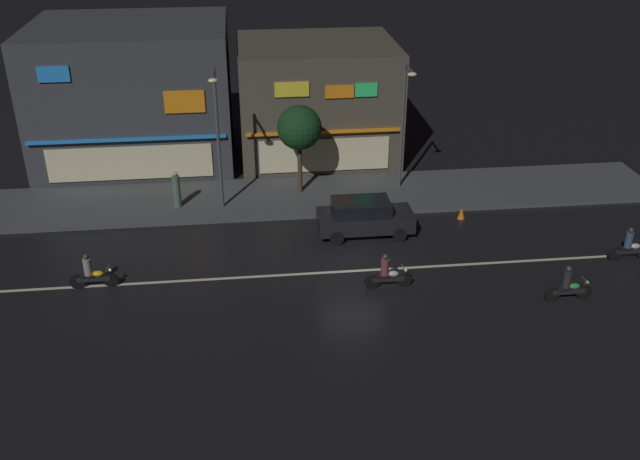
{
  "coord_description": "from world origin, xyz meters",
  "views": [
    {
      "loc": [
        -4.19,
        -25.05,
        15.08
      ],
      "look_at": [
        -1.23,
        1.17,
        1.39
      ],
      "focal_mm": 39.84,
      "sensor_mm": 36.0,
      "label": 1
    }
  ],
  "objects_px": {
    "pedestrian_on_sidewalk": "(177,191)",
    "parked_car_near_kerb": "(364,217)",
    "motorcycle_lead": "(387,274)",
    "motorcycle_trailing_far": "(568,286)",
    "traffic_cone": "(461,213)",
    "motorcycle_opposite_lane": "(630,246)",
    "streetlamp_mid": "(404,117)",
    "motorcycle_following": "(91,274)",
    "streetlamp_west": "(217,129)"
  },
  "relations": [
    {
      "from": "pedestrian_on_sidewalk",
      "to": "parked_car_near_kerb",
      "type": "height_order",
      "value": "pedestrian_on_sidewalk"
    },
    {
      "from": "pedestrian_on_sidewalk",
      "to": "motorcycle_trailing_far",
      "type": "height_order",
      "value": "pedestrian_on_sidewalk"
    },
    {
      "from": "streetlamp_mid",
      "to": "motorcycle_trailing_far",
      "type": "bearing_deg",
      "value": -68.95
    },
    {
      "from": "motorcycle_lead",
      "to": "motorcycle_trailing_far",
      "type": "relative_size",
      "value": 1.0
    },
    {
      "from": "parked_car_near_kerb",
      "to": "motorcycle_lead",
      "type": "xyz_separation_m",
      "value": [
        0.14,
        -4.67,
        -0.24
      ]
    },
    {
      "from": "streetlamp_mid",
      "to": "parked_car_near_kerb",
      "type": "height_order",
      "value": "streetlamp_mid"
    },
    {
      "from": "streetlamp_mid",
      "to": "motorcycle_opposite_lane",
      "type": "distance_m",
      "value": 11.99
    },
    {
      "from": "pedestrian_on_sidewalk",
      "to": "traffic_cone",
      "type": "relative_size",
      "value": 3.32
    },
    {
      "from": "motorcycle_following",
      "to": "motorcycle_lead",
      "type": "bearing_deg",
      "value": 170.46
    },
    {
      "from": "traffic_cone",
      "to": "motorcycle_opposite_lane",
      "type": "bearing_deg",
      "value": -37.86
    },
    {
      "from": "streetlamp_west",
      "to": "parked_car_near_kerb",
      "type": "height_order",
      "value": "streetlamp_west"
    },
    {
      "from": "parked_car_near_kerb",
      "to": "motorcycle_trailing_far",
      "type": "xyz_separation_m",
      "value": [
        6.88,
        -6.36,
        -0.24
      ]
    },
    {
      "from": "streetlamp_mid",
      "to": "motorcycle_following",
      "type": "xyz_separation_m",
      "value": [
        -14.17,
        -7.9,
        -3.35
      ]
    },
    {
      "from": "motorcycle_following",
      "to": "traffic_cone",
      "type": "relative_size",
      "value": 3.45
    },
    {
      "from": "traffic_cone",
      "to": "parked_car_near_kerb",
      "type": "bearing_deg",
      "value": -168.17
    },
    {
      "from": "parked_car_near_kerb",
      "to": "motorcycle_opposite_lane",
      "type": "height_order",
      "value": "parked_car_near_kerb"
    },
    {
      "from": "streetlamp_mid",
      "to": "motorcycle_trailing_far",
      "type": "height_order",
      "value": "streetlamp_mid"
    },
    {
      "from": "motorcycle_following",
      "to": "parked_car_near_kerb",
      "type": "bearing_deg",
      "value": -166.83
    },
    {
      "from": "streetlamp_mid",
      "to": "pedestrian_on_sidewalk",
      "type": "relative_size",
      "value": 3.52
    },
    {
      "from": "streetlamp_mid",
      "to": "motorcycle_lead",
      "type": "relative_size",
      "value": 3.38
    },
    {
      "from": "motorcycle_lead",
      "to": "motorcycle_trailing_far",
      "type": "xyz_separation_m",
      "value": [
        6.73,
        -1.69,
        0.0
      ]
    },
    {
      "from": "pedestrian_on_sidewalk",
      "to": "motorcycle_trailing_far",
      "type": "bearing_deg",
      "value": -147.4
    },
    {
      "from": "pedestrian_on_sidewalk",
      "to": "motorcycle_trailing_far",
      "type": "relative_size",
      "value": 0.96
    },
    {
      "from": "motorcycle_lead",
      "to": "motorcycle_opposite_lane",
      "type": "height_order",
      "value": "same"
    },
    {
      "from": "parked_car_near_kerb",
      "to": "motorcycle_trailing_far",
      "type": "height_order",
      "value": "parked_car_near_kerb"
    },
    {
      "from": "pedestrian_on_sidewalk",
      "to": "parked_car_near_kerb",
      "type": "distance_m",
      "value": 9.29
    },
    {
      "from": "streetlamp_mid",
      "to": "traffic_cone",
      "type": "height_order",
      "value": "streetlamp_mid"
    },
    {
      "from": "streetlamp_west",
      "to": "traffic_cone",
      "type": "bearing_deg",
      "value": -10.64
    },
    {
      "from": "streetlamp_west",
      "to": "streetlamp_mid",
      "type": "height_order",
      "value": "streetlamp_west"
    },
    {
      "from": "motorcycle_following",
      "to": "traffic_cone",
      "type": "height_order",
      "value": "motorcycle_following"
    },
    {
      "from": "pedestrian_on_sidewalk",
      "to": "motorcycle_following",
      "type": "bearing_deg",
      "value": 132.51
    },
    {
      "from": "motorcycle_following",
      "to": "motorcycle_trailing_far",
      "type": "distance_m",
      "value": 18.61
    },
    {
      "from": "streetlamp_mid",
      "to": "streetlamp_west",
      "type": "bearing_deg",
      "value": -171.17
    },
    {
      "from": "motorcycle_lead",
      "to": "motorcycle_trailing_far",
      "type": "height_order",
      "value": "same"
    },
    {
      "from": "streetlamp_west",
      "to": "streetlamp_mid",
      "type": "relative_size",
      "value": 1.06
    },
    {
      "from": "streetlamp_mid",
      "to": "parked_car_near_kerb",
      "type": "bearing_deg",
      "value": -120.4
    },
    {
      "from": "streetlamp_west",
      "to": "motorcycle_lead",
      "type": "relative_size",
      "value": 3.59
    },
    {
      "from": "parked_car_near_kerb",
      "to": "traffic_cone",
      "type": "relative_size",
      "value": 7.82
    },
    {
      "from": "parked_car_near_kerb",
      "to": "motorcycle_trailing_far",
      "type": "distance_m",
      "value": 9.37
    },
    {
      "from": "streetlamp_west",
      "to": "parked_car_near_kerb",
      "type": "distance_m",
      "value": 7.87
    },
    {
      "from": "streetlamp_west",
      "to": "traffic_cone",
      "type": "distance_m",
      "value": 12.14
    },
    {
      "from": "streetlamp_mid",
      "to": "pedestrian_on_sidewalk",
      "type": "distance_m",
      "value": 11.68
    },
    {
      "from": "motorcycle_opposite_lane",
      "to": "traffic_cone",
      "type": "distance_m",
      "value": 7.52
    },
    {
      "from": "motorcycle_trailing_far",
      "to": "traffic_cone",
      "type": "bearing_deg",
      "value": -75.77
    },
    {
      "from": "motorcycle_trailing_far",
      "to": "streetlamp_mid",
      "type": "bearing_deg",
      "value": -69.79
    },
    {
      "from": "streetlamp_west",
      "to": "motorcycle_lead",
      "type": "height_order",
      "value": "streetlamp_west"
    },
    {
      "from": "streetlamp_west",
      "to": "motorcycle_opposite_lane",
      "type": "distance_m",
      "value": 18.83
    },
    {
      "from": "motorcycle_opposite_lane",
      "to": "traffic_cone",
      "type": "height_order",
      "value": "motorcycle_opposite_lane"
    },
    {
      "from": "streetlamp_west",
      "to": "streetlamp_mid",
      "type": "bearing_deg",
      "value": 8.83
    },
    {
      "from": "motorcycle_lead",
      "to": "motorcycle_following",
      "type": "bearing_deg",
      "value": -10.74
    }
  ]
}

